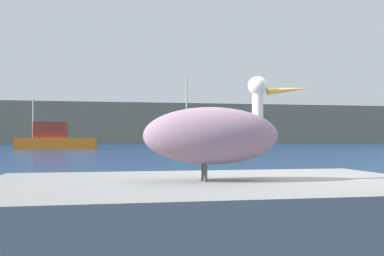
{
  "coord_description": "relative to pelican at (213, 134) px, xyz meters",
  "views": [
    {
      "loc": [
        -1.65,
        -3.87,
        0.91
      ],
      "look_at": [
        1.99,
        15.35,
        1.37
      ],
      "focal_mm": 40.71,
      "sensor_mm": 36.0,
      "label": 1
    }
  ],
  "objects": [
    {
      "name": "ground_plane",
      "position": [
        0.83,
        0.45,
        -0.94
      ],
      "size": [
        260.0,
        260.0,
        0.0
      ],
      "primitive_type": "plane",
      "color": "navy"
    },
    {
      "name": "hillside_backdrop",
      "position": [
        0.83,
        75.95,
        2.56
      ],
      "size": [
        140.0,
        11.09,
        7.01
      ],
      "primitive_type": "cube",
      "color": "#7F755B",
      "rests_on": "ground"
    },
    {
      "name": "pier_dock",
      "position": [
        -0.01,
        0.0,
        -0.66
      ],
      "size": [
        3.6,
        2.21,
        0.57
      ],
      "primitive_type": "cube",
      "color": "gray",
      "rests_on": "ground"
    },
    {
      "name": "pelican",
      "position": [
        0.0,
        0.0,
        0.0
      ],
      "size": [
        1.41,
        0.59,
        0.85
      ],
      "rotation": [
        0.0,
        0.0,
        -0.11
      ],
      "color": "gray",
      "rests_on": "pier_dock"
    },
    {
      "name": "fishing_boat_orange",
      "position": [
        -5.46,
        35.5,
        -0.11
      ],
      "size": [
        6.69,
        2.34,
        4.26
      ],
      "rotation": [
        0.0,
        0.0,
        3.1
      ],
      "color": "orange",
      "rests_on": "ground"
    },
    {
      "name": "fishing_boat_green",
      "position": [
        6.42,
        30.34,
        -0.0
      ],
      "size": [
        4.94,
        2.33,
        5.71
      ],
      "rotation": [
        0.0,
        0.0,
        2.94
      ],
      "color": "#1E8C4C",
      "rests_on": "ground"
    }
  ]
}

